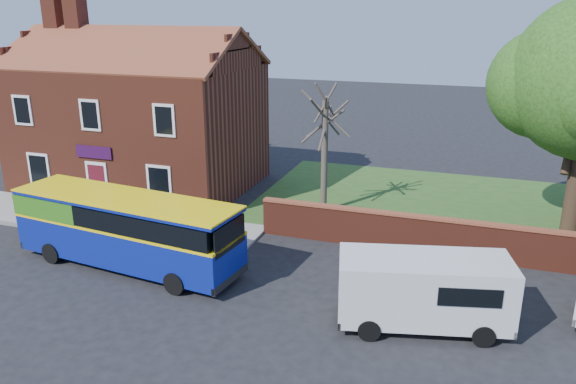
% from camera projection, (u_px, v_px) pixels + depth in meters
% --- Properties ---
extents(ground, '(120.00, 120.00, 0.00)m').
position_uv_depth(ground, '(136.00, 299.00, 19.13)').
color(ground, black).
rests_on(ground, ground).
extents(pavement, '(18.00, 3.50, 0.12)m').
position_uv_depth(pavement, '(77.00, 217.00, 26.43)').
color(pavement, gray).
rests_on(pavement, ground).
extents(kerb, '(18.00, 0.15, 0.14)m').
position_uv_depth(kerb, '(51.00, 230.00, 24.85)').
color(kerb, slate).
rests_on(kerb, ground).
extents(grass_strip, '(26.00, 12.00, 0.04)m').
position_uv_depth(grass_strip, '(525.00, 215.00, 26.80)').
color(grass_strip, '#426B28').
rests_on(grass_strip, ground).
extents(shop_building, '(12.30, 8.13, 10.50)m').
position_uv_depth(shop_building, '(139.00, 124.00, 30.54)').
color(shop_building, maroon).
rests_on(shop_building, ground).
extents(boundary_wall, '(22.00, 0.38, 1.60)m').
position_uv_depth(boundary_wall, '(536.00, 248.00, 21.16)').
color(boundary_wall, maroon).
rests_on(boundary_wall, ground).
extents(bus, '(9.35, 3.36, 2.79)m').
position_uv_depth(bus, '(121.00, 226.00, 21.21)').
color(bus, navy).
rests_on(bus, ground).
extents(van_near, '(5.52, 3.22, 2.28)m').
position_uv_depth(van_near, '(424.00, 289.00, 17.15)').
color(van_near, silver).
rests_on(van_near, ground).
extents(bare_tree, '(2.21, 2.63, 5.90)m').
position_uv_depth(bare_tree, '(325.00, 151.00, 26.31)').
color(bare_tree, '#4C4238').
rests_on(bare_tree, ground).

